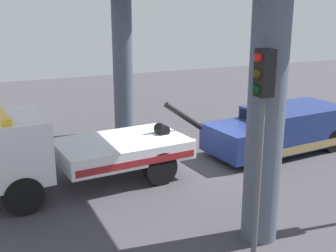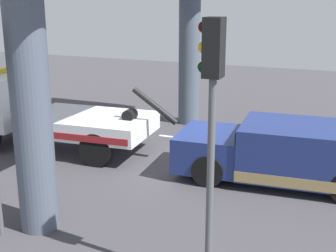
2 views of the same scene
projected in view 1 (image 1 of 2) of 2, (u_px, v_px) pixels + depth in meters
name	position (u px, v px, depth m)	size (l,w,h in m)	color
ground_plane	(198.00, 166.00, 14.17)	(60.00, 40.00, 0.10)	#423F44
lane_stripe_west	(289.00, 126.00, 18.84)	(2.60, 0.16, 0.01)	silver
lane_stripe_mid	(166.00, 143.00, 16.40)	(2.60, 0.16, 0.01)	silver
tow_truck_white	(58.00, 150.00, 11.95)	(7.32, 2.80, 2.46)	white
towed_van_green	(282.00, 130.00, 15.36)	(5.34, 2.54, 1.58)	navy
traffic_light_far	(262.00, 110.00, 8.18)	(0.39, 0.32, 4.32)	#515456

